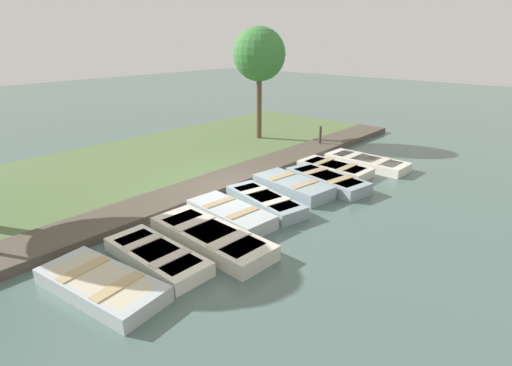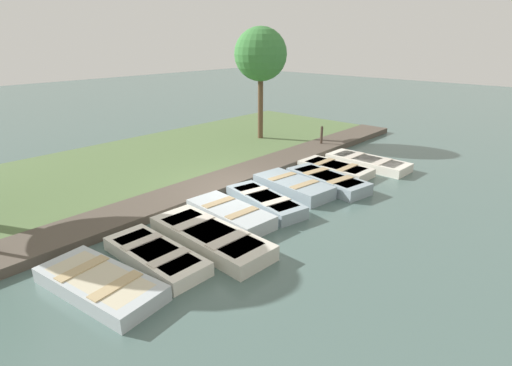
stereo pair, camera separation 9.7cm
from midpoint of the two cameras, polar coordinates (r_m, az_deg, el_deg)
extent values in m
plane|color=#4C6660|center=(12.90, -2.66, -1.85)|extent=(80.00, 80.00, 0.00)
cube|color=#567042|center=(16.57, -15.22, 2.77)|extent=(8.00, 24.00, 0.16)
cube|color=#51473D|center=(13.64, -6.18, -0.15)|extent=(1.50, 23.57, 0.25)
cube|color=#B2BCC1|center=(8.82, -21.53, -13.36)|extent=(2.97, 1.57, 0.33)
cube|color=beige|center=(8.74, -21.66, -12.52)|extent=(2.43, 1.24, 0.03)
cube|color=tan|center=(8.34, -19.47, -13.69)|extent=(0.43, 1.13, 0.03)
cube|color=tan|center=(9.13, -23.68, -11.16)|extent=(0.43, 1.13, 0.03)
cube|color=silver|center=(9.46, -14.27, -10.10)|extent=(2.80, 1.10, 0.33)
cube|color=beige|center=(9.39, -14.35, -9.31)|extent=(2.29, 0.86, 0.03)
cube|color=beige|center=(8.99, -12.44, -10.36)|extent=(0.29, 0.98, 0.03)
cube|color=beige|center=(9.78, -16.12, -8.07)|extent=(0.29, 0.98, 0.03)
cube|color=beige|center=(9.97, -6.72, -7.76)|extent=(3.49, 1.36, 0.38)
cube|color=#994C33|center=(9.89, -6.76, -6.87)|extent=(2.86, 1.07, 0.03)
cube|color=beige|center=(9.43, -4.19, -8.00)|extent=(0.39, 1.15, 0.03)
cube|color=beige|center=(10.34, -9.11, -5.56)|extent=(0.39, 1.15, 0.03)
cube|color=#B2BCC1|center=(11.17, -3.90, -4.44)|extent=(2.72, 1.31, 0.38)
cube|color=beige|center=(11.09, -3.92, -3.61)|extent=(2.23, 1.03, 0.03)
cube|color=tan|center=(10.74, -2.19, -4.26)|extent=(0.34, 1.03, 0.03)
cube|color=tan|center=(11.44, -5.55, -2.75)|extent=(0.34, 1.03, 0.03)
cube|color=#8C9EA8|center=(12.00, 1.06, -2.66)|extent=(2.96, 1.57, 0.36)
cube|color=#994C33|center=(11.93, 1.06, -1.93)|extent=(2.42, 1.25, 0.03)
cube|color=beige|center=(11.53, 2.67, -2.61)|extent=(0.47, 0.95, 0.03)
cube|color=beige|center=(12.32, -0.43, -1.05)|extent=(0.47, 0.95, 0.03)
cube|color=#8C9EA8|center=(13.16, 5.06, -0.48)|extent=(2.79, 1.54, 0.42)
cube|color=#4C709E|center=(13.10, 5.09, 0.31)|extent=(2.28, 1.21, 0.03)
cube|color=tan|center=(12.77, 6.72, -0.15)|extent=(0.41, 1.13, 0.03)
cube|color=tan|center=(13.42, 3.55, 0.98)|extent=(0.41, 1.13, 0.03)
cube|color=#8C9EA8|center=(13.87, 9.89, 0.33)|extent=(3.11, 1.63, 0.39)
cube|color=teal|center=(13.81, 9.93, 1.04)|extent=(2.54, 1.29, 0.03)
cube|color=tan|center=(13.46, 11.70, 0.53)|extent=(0.47, 1.07, 0.03)
cube|color=tan|center=(14.16, 8.27, 1.73)|extent=(0.47, 1.07, 0.03)
cube|color=beige|center=(15.35, 10.97, 2.05)|extent=(2.74, 1.26, 0.31)
cube|color=#994C33|center=(15.31, 11.01, 2.57)|extent=(2.24, 0.99, 0.03)
cube|color=tan|center=(15.05, 12.65, 2.24)|extent=(0.30, 1.09, 0.03)
cube|color=tan|center=(15.56, 9.43, 3.06)|extent=(0.30, 1.09, 0.03)
cube|color=silver|center=(16.37, 15.34, 2.87)|extent=(3.22, 1.32, 0.33)
cube|color=#6B7F51|center=(16.33, 15.39, 3.39)|extent=(2.64, 1.04, 0.03)
cube|color=beige|center=(16.06, 17.28, 3.02)|extent=(0.36, 1.13, 0.03)
cube|color=beige|center=(16.60, 13.58, 3.91)|extent=(0.36, 1.13, 0.03)
cylinder|color=#47382D|center=(18.54, 8.99, 6.36)|extent=(0.12, 0.12, 0.97)
sphere|color=#47382D|center=(18.43, 9.08, 7.90)|extent=(0.11, 0.11, 0.11)
cylinder|color=brown|center=(19.46, 0.30, 10.93)|extent=(0.25, 0.25, 3.42)
sphere|color=#3D7F3D|center=(19.23, 0.31, 17.94)|extent=(2.44, 2.44, 2.44)
camera|label=1|loc=(0.05, -90.23, -0.08)|focal=28.00mm
camera|label=2|loc=(0.05, 89.77, 0.08)|focal=28.00mm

